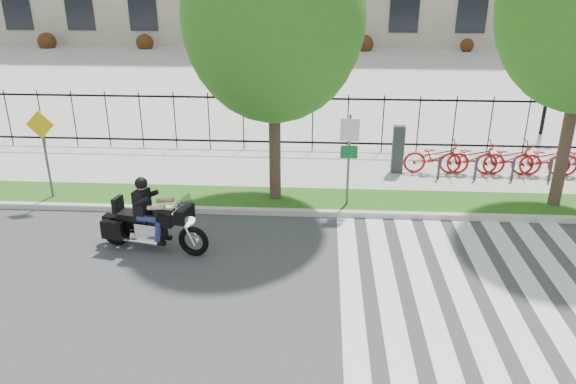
{
  "coord_description": "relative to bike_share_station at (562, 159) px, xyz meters",
  "views": [
    {
      "loc": [
        1.52,
        -9.54,
        6.28
      ],
      "look_at": [
        0.74,
        3.0,
        1.11
      ],
      "focal_mm": 35.0,
      "sensor_mm": 36.0,
      "label": 1
    }
  ],
  "objects": [
    {
      "name": "sidewalk",
      "position": [
        -8.89,
        0.25,
        -0.6
      ],
      "size": [
        60.0,
        3.5,
        0.15
      ],
      "primitive_type": "cube",
      "color": "#A6A39C",
      "rests_on": "ground"
    },
    {
      "name": "street_tree_1",
      "position": [
        -8.63,
        -2.25,
        4.32
      ],
      "size": [
        4.62,
        4.62,
        7.52
      ],
      "color": "#3B2820",
      "rests_on": "grass_verge"
    },
    {
      "name": "bike_share_station",
      "position": [
        0.0,
        0.0,
        0.0
      ],
      "size": [
        10.08,
        0.89,
        1.5
      ],
      "color": "#2D2D33",
      "rests_on": "sidewalk"
    },
    {
      "name": "grass_verge",
      "position": [
        -8.89,
        -2.25,
        -0.6
      ],
      "size": [
        60.0,
        1.5,
        0.15
      ],
      "primitive_type": "cube",
      "color": "#184C13",
      "rests_on": "ground"
    },
    {
      "name": "iron_fence",
      "position": [
        -8.89,
        2.0,
        0.47
      ],
      "size": [
        30.0,
        0.06,
        2.0
      ],
      "primitive_type": null,
      "color": "black",
      "rests_on": "sidewalk"
    },
    {
      "name": "lamp_post_right",
      "position": [
        1.11,
        4.8,
        2.53
      ],
      "size": [
        1.06,
        0.7,
        4.25
      ],
      "color": "black",
      "rests_on": "ground"
    },
    {
      "name": "motorcycle_rider",
      "position": [
        -11.26,
        -5.23,
        0.04
      ],
      "size": [
        2.77,
        1.14,
        2.16
      ],
      "color": "black",
      "rests_on": "ground"
    },
    {
      "name": "plaza",
      "position": [
        -8.89,
        17.8,
        -0.63
      ],
      "size": [
        80.0,
        34.0,
        0.1
      ],
      "primitive_type": "cube",
      "color": "#A6A39C",
      "rests_on": "ground"
    },
    {
      "name": "sign_pole_regulatory",
      "position": [
        -6.64,
        -2.62,
        1.06
      ],
      "size": [
        0.5,
        0.09,
        2.5
      ],
      "color": "#59595B",
      "rests_on": "grass_verge"
    },
    {
      "name": "sign_pole_warning",
      "position": [
        -14.89,
        -2.62,
        1.06
      ],
      "size": [
        0.78,
        0.09,
        2.49
      ],
      "color": "#59595B",
      "rests_on": "grass_verge"
    },
    {
      "name": "curb",
      "position": [
        -8.89,
        -3.1,
        -0.6
      ],
      "size": [
        60.0,
        0.2,
        0.15
      ],
      "primitive_type": "cube",
      "color": "#B8B6AE",
      "rests_on": "ground"
    },
    {
      "name": "crosswalk_stripes",
      "position": [
        -4.06,
        -7.2,
        -0.67
      ],
      "size": [
        5.7,
        8.0,
        0.01
      ],
      "primitive_type": null,
      "color": "silver",
      "rests_on": "ground"
    },
    {
      "name": "ground",
      "position": [
        -8.89,
        -7.2,
        -0.68
      ],
      "size": [
        120.0,
        120.0,
        0.0
      ],
      "primitive_type": "plane",
      "color": "#3C3C3F",
      "rests_on": "ground"
    }
  ]
}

